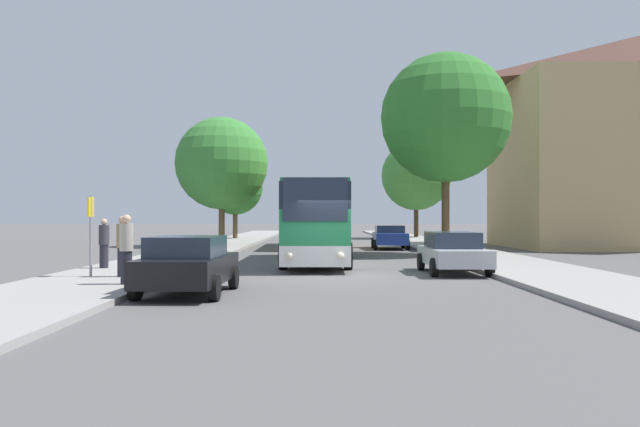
{
  "coord_description": "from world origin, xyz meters",
  "views": [
    {
      "loc": [
        -0.5,
        -20.08,
        1.96
      ],
      "look_at": [
        -0.66,
        15.32,
        2.13
      ],
      "focal_mm": 35.0,
      "sensor_mm": 36.0,
      "label": 1
    }
  ],
  "objects_px": {
    "bus_middle": "(319,219)",
    "parked_car_right_near": "(456,252)",
    "pedestrian_waiting_near": "(130,249)",
    "pedestrian_walking_back": "(107,243)",
    "parked_car_right_far": "(393,237)",
    "tree_right_near": "(448,118)",
    "parked_car_left_curb": "(191,264)",
    "tree_left_far": "(225,164)",
    "tree_right_mid": "(419,176)",
    "bus_front": "(319,221)",
    "pedestrian_waiting_far": "(126,246)",
    "bus_stop_sign": "(94,226)",
    "tree_left_near": "(238,188)"
  },
  "relations": [
    {
      "from": "bus_middle",
      "to": "parked_car_right_near",
      "type": "xyz_separation_m",
      "value": [
        4.85,
        -18.3,
        -1.09
      ]
    },
    {
      "from": "pedestrian_waiting_near",
      "to": "pedestrian_walking_back",
      "type": "bearing_deg",
      "value": -86.08
    },
    {
      "from": "bus_middle",
      "to": "parked_car_right_far",
      "type": "relative_size",
      "value": 2.58
    },
    {
      "from": "pedestrian_walking_back",
      "to": "bus_middle",
      "type": "bearing_deg",
      "value": -13.94
    },
    {
      "from": "tree_right_near",
      "to": "pedestrian_walking_back",
      "type": "bearing_deg",
      "value": -145.22
    },
    {
      "from": "bus_middle",
      "to": "pedestrian_walking_back",
      "type": "distance_m",
      "value": 19.34
    },
    {
      "from": "bus_middle",
      "to": "parked_car_left_curb",
      "type": "bearing_deg",
      "value": -97.89
    },
    {
      "from": "parked_car_right_far",
      "to": "tree_left_far",
      "type": "bearing_deg",
      "value": -15.54
    },
    {
      "from": "tree_right_mid",
      "to": "tree_left_far",
      "type": "bearing_deg",
      "value": -135.65
    },
    {
      "from": "tree_right_mid",
      "to": "parked_car_right_far",
      "type": "bearing_deg",
      "value": -103.66
    },
    {
      "from": "tree_left_far",
      "to": "tree_right_mid",
      "type": "distance_m",
      "value": 21.0
    },
    {
      "from": "pedestrian_walking_back",
      "to": "tree_left_far",
      "type": "height_order",
      "value": "tree_left_far"
    },
    {
      "from": "parked_car_right_near",
      "to": "tree_right_near",
      "type": "bearing_deg",
      "value": -100.25
    },
    {
      "from": "bus_front",
      "to": "bus_middle",
      "type": "relative_size",
      "value": 1.02
    },
    {
      "from": "bus_front",
      "to": "parked_car_right_far",
      "type": "relative_size",
      "value": 2.64
    },
    {
      "from": "parked_car_right_near",
      "to": "pedestrian_walking_back",
      "type": "distance_m",
      "value": 12.19
    },
    {
      "from": "bus_front",
      "to": "pedestrian_waiting_near",
      "type": "relative_size",
      "value": 6.16
    },
    {
      "from": "pedestrian_walking_back",
      "to": "tree_left_far",
      "type": "xyz_separation_m",
      "value": [
        1.15,
        18.92,
        4.41
      ]
    },
    {
      "from": "pedestrian_waiting_far",
      "to": "bus_stop_sign",
      "type": "bearing_deg",
      "value": 39.02
    },
    {
      "from": "parked_car_right_near",
      "to": "tree_left_far",
      "type": "height_order",
      "value": "tree_left_far"
    },
    {
      "from": "bus_middle",
      "to": "parked_car_right_far",
      "type": "xyz_separation_m",
      "value": [
        4.46,
        -2.28,
        -1.08
      ]
    },
    {
      "from": "parked_car_right_far",
      "to": "tree_left_near",
      "type": "bearing_deg",
      "value": -50.47
    },
    {
      "from": "tree_right_mid",
      "to": "pedestrian_walking_back",
      "type": "bearing_deg",
      "value": -115.69
    },
    {
      "from": "parked_car_right_near",
      "to": "tree_left_far",
      "type": "distance_m",
      "value": 22.75
    },
    {
      "from": "bus_front",
      "to": "tree_right_near",
      "type": "relative_size",
      "value": 1.13
    },
    {
      "from": "bus_middle",
      "to": "pedestrian_walking_back",
      "type": "height_order",
      "value": "bus_middle"
    },
    {
      "from": "bus_middle",
      "to": "tree_left_near",
      "type": "relative_size",
      "value": 1.71
    },
    {
      "from": "bus_middle",
      "to": "pedestrian_waiting_far",
      "type": "bearing_deg",
      "value": -105.8
    },
    {
      "from": "bus_front",
      "to": "parked_car_right_near",
      "type": "distance_m",
      "value": 6.86
    },
    {
      "from": "parked_car_right_near",
      "to": "tree_left_near",
      "type": "height_order",
      "value": "tree_left_near"
    },
    {
      "from": "bus_stop_sign",
      "to": "pedestrian_walking_back",
      "type": "height_order",
      "value": "bus_stop_sign"
    },
    {
      "from": "parked_car_right_far",
      "to": "pedestrian_walking_back",
      "type": "height_order",
      "value": "pedestrian_walking_back"
    },
    {
      "from": "parked_car_left_curb",
      "to": "tree_right_near",
      "type": "height_order",
      "value": "tree_right_near"
    },
    {
      "from": "pedestrian_waiting_far",
      "to": "tree_left_far",
      "type": "height_order",
      "value": "tree_left_far"
    },
    {
      "from": "pedestrian_waiting_far",
      "to": "tree_left_far",
      "type": "xyz_separation_m",
      "value": [
        -0.51,
        22.08,
        4.36
      ]
    },
    {
      "from": "parked_car_left_curb",
      "to": "bus_stop_sign",
      "type": "bearing_deg",
      "value": 140.46
    },
    {
      "from": "parked_car_left_curb",
      "to": "bus_stop_sign",
      "type": "xyz_separation_m",
      "value": [
        -3.63,
        3.25,
        0.91
      ]
    },
    {
      "from": "tree_left_far",
      "to": "tree_right_near",
      "type": "bearing_deg",
      "value": -35.73
    },
    {
      "from": "tree_left_near",
      "to": "tree_right_near",
      "type": "height_order",
      "value": "tree_right_near"
    },
    {
      "from": "bus_front",
      "to": "bus_middle",
      "type": "height_order",
      "value": "bus_middle"
    },
    {
      "from": "bus_stop_sign",
      "to": "pedestrian_walking_back",
      "type": "distance_m",
      "value": 3.18
    },
    {
      "from": "parked_car_right_far",
      "to": "parked_car_right_near",
      "type": "bearing_deg",
      "value": 93.16
    },
    {
      "from": "pedestrian_waiting_near",
      "to": "tree_right_mid",
      "type": "height_order",
      "value": "tree_right_mid"
    },
    {
      "from": "parked_car_left_curb",
      "to": "bus_front",
      "type": "bearing_deg",
      "value": 75.98
    },
    {
      "from": "bus_stop_sign",
      "to": "tree_left_near",
      "type": "relative_size",
      "value": 0.37
    },
    {
      "from": "pedestrian_waiting_near",
      "to": "pedestrian_walking_back",
      "type": "height_order",
      "value": "pedestrian_waiting_near"
    },
    {
      "from": "pedestrian_waiting_near",
      "to": "tree_right_mid",
      "type": "bearing_deg",
      "value": -130.36
    },
    {
      "from": "bus_middle",
      "to": "bus_stop_sign",
      "type": "relative_size",
      "value": 4.57
    },
    {
      "from": "parked_car_right_far",
      "to": "tree_left_far",
      "type": "xyz_separation_m",
      "value": [
        -10.64,
        3.32,
        4.68
      ]
    },
    {
      "from": "pedestrian_walking_back",
      "to": "tree_right_mid",
      "type": "bearing_deg",
      "value": -17.34
    }
  ]
}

